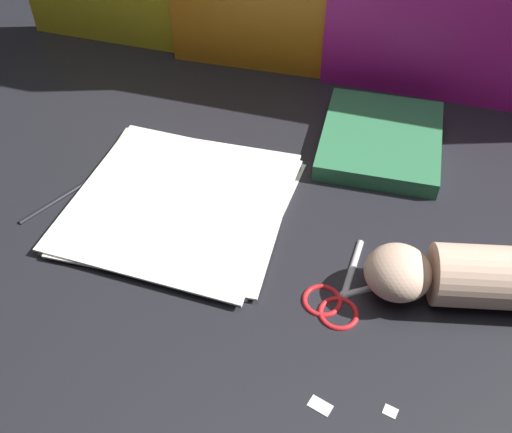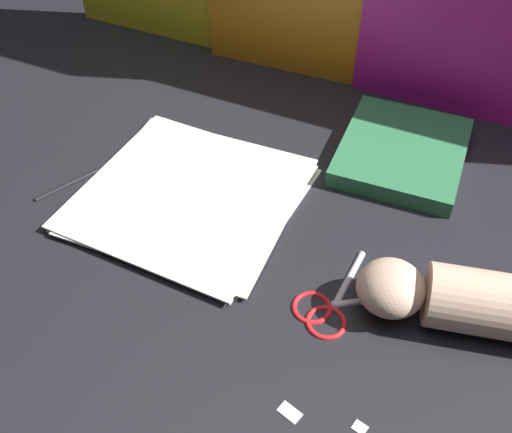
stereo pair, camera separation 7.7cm
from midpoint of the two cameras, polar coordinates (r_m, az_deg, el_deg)
ground_plane at (r=0.85m, az=4.04°, el=-0.43°), size 6.00×6.00×0.00m
paper_stack at (r=0.87m, az=-3.88°, el=1.91°), size 0.32×0.31×0.01m
book_closed at (r=0.97m, az=15.98°, el=5.86°), size 0.20×0.23×0.03m
scissors at (r=0.76m, az=10.18°, el=-8.46°), size 0.14×0.15×0.01m
hand_forearm at (r=0.77m, az=23.86°, el=-7.74°), size 0.30×0.15×0.08m
paper_scrap_near at (r=0.68m, az=6.64°, el=-18.22°), size 0.03×0.02×0.00m
paper_scrap_mid at (r=0.68m, az=13.24°, el=-19.17°), size 0.02×0.01×0.00m
pen at (r=0.93m, az=-13.95°, el=3.68°), size 0.07×0.15×0.01m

